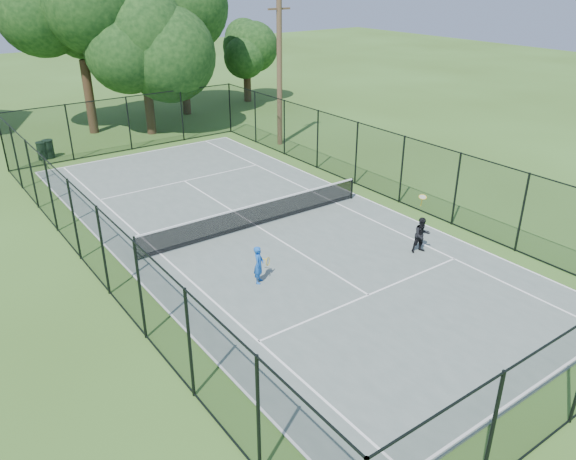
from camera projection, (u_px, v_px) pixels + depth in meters
ground at (257, 227)px, 22.26m from camera, size 120.00×120.00×0.00m
tennis_court at (257, 227)px, 22.25m from camera, size 11.00×24.00×0.06m
tennis_net at (257, 214)px, 22.02m from camera, size 10.08×0.08×0.95m
fence at (256, 192)px, 21.63m from camera, size 13.10×26.10×3.00m
tree_near_left at (78, 24)px, 32.41m from camera, size 7.97×7.97×10.39m
tree_near_mid at (144, 53)px, 32.90m from camera, size 5.95×5.95×7.79m
tree_near_right at (181, 30)px, 37.28m from camera, size 6.37×6.37×8.79m
tree_far_right at (246, 55)px, 41.93m from camera, size 4.26×4.26×5.63m
trash_bin_left at (42, 150)px, 30.03m from camera, size 0.58×0.58×0.95m
trash_bin_right at (48, 149)px, 30.19m from camera, size 0.58×0.58×1.00m
utility_pole at (279, 72)px, 31.08m from camera, size 1.40×0.30×8.11m
player_blue at (259, 265)px, 18.01m from camera, size 0.86×0.54×1.28m
player_black at (422, 235)px, 19.95m from camera, size 0.85×0.83×2.02m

